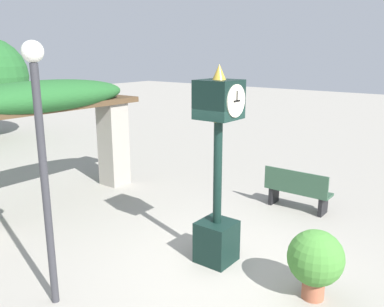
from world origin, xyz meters
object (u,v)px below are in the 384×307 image
Objects in this scene: pedestal_clock at (218,173)px; park_bench at (297,190)px; potted_plant_near_left at (315,260)px; lamp_post at (41,143)px.

park_bench is at bearing -2.40° from pedestal_clock.
lamp_post is (-2.22, 2.76, 1.64)m from potted_plant_near_left.
pedestal_clock is 3.17× the size of potted_plant_near_left.
potted_plant_near_left is (-0.04, -1.64, -0.92)m from pedestal_clock.
lamp_post is (-5.16, 1.24, 1.79)m from park_bench.
potted_plant_near_left is at bearing -51.16° from lamp_post.
pedestal_clock is 2.63m from lamp_post.
potted_plant_near_left is 0.29× the size of lamp_post.
potted_plant_near_left is 3.31m from park_bench.
lamp_post reaches higher than park_bench.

